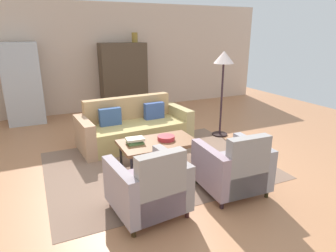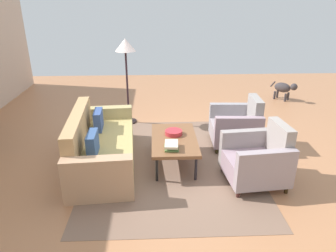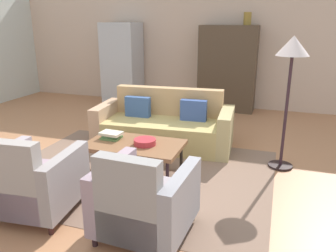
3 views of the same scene
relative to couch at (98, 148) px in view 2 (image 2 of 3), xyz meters
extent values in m
plane|color=#B57850|center=(0.14, -1.33, -0.29)|extent=(11.58, 11.58, 0.00)
cube|color=#806250|center=(0.01, -1.14, -0.28)|extent=(3.40, 2.60, 0.01)
cube|color=tan|center=(0.01, -0.09, -0.08)|extent=(1.80, 1.02, 0.42)
cube|color=tan|center=(-0.02, 0.27, 0.14)|extent=(1.75, 0.30, 0.86)
cube|color=tan|center=(0.96, -0.02, 0.02)|extent=(0.24, 0.91, 0.62)
cube|color=tan|center=(-0.95, -0.15, 0.02)|extent=(0.24, 0.91, 0.62)
cube|color=#39528E|center=(0.45, 0.05, 0.29)|extent=(0.41, 0.14, 0.32)
cube|color=#385587|center=(-0.45, -0.02, 0.29)|extent=(0.40, 0.13, 0.32)
cylinder|color=black|center=(-0.52, -0.91, -0.10)|extent=(0.04, 0.04, 0.38)
cylinder|color=black|center=(0.54, -0.91, -0.10)|extent=(0.04, 0.04, 0.38)
cylinder|color=black|center=(-0.52, -1.47, -0.10)|extent=(0.04, 0.04, 0.38)
cylinder|color=black|center=(0.54, -1.47, -0.10)|extent=(0.04, 0.04, 0.38)
cube|color=brown|center=(0.01, -1.19, 0.11)|extent=(1.20, 0.70, 0.05)
cylinder|color=#391B19|center=(-0.97, -1.98, -0.24)|extent=(0.05, 0.05, 0.10)
cylinder|color=#2F1C21|center=(-0.29, -1.91, -0.24)|extent=(0.05, 0.05, 0.10)
cylinder|color=#312310|center=(-0.90, -2.66, -0.24)|extent=(0.05, 0.05, 0.10)
cylinder|color=#381C1A|center=(-0.22, -2.59, -0.24)|extent=(0.05, 0.05, 0.10)
cube|color=gray|center=(-0.59, -2.29, -0.04)|extent=(0.64, 0.85, 0.30)
cube|color=gray|center=(-0.56, -2.61, 0.20)|extent=(0.57, 0.20, 0.78)
cube|color=#9D8E95|center=(-0.93, -2.32, 0.09)|extent=(0.20, 0.81, 0.56)
cube|color=gray|center=(-0.26, -2.25, 0.09)|extent=(0.20, 0.81, 0.56)
cylinder|color=#2C2916|center=(0.28, -1.93, -0.24)|extent=(0.05, 0.05, 0.10)
cylinder|color=#292C0F|center=(0.96, -1.96, -0.24)|extent=(0.05, 0.05, 0.10)
cylinder|color=#2F1C1F|center=(0.25, -2.61, -0.24)|extent=(0.05, 0.05, 0.10)
cylinder|color=black|center=(0.93, -2.64, -0.24)|extent=(0.05, 0.05, 0.10)
cube|color=gray|center=(0.61, -2.29, -0.04)|extent=(0.60, 0.82, 0.30)
cube|color=gray|center=(0.59, -2.62, 0.20)|extent=(0.57, 0.17, 0.78)
cube|color=gray|center=(0.27, -2.27, 0.09)|extent=(0.16, 0.80, 0.56)
cube|color=gray|center=(0.95, -2.30, 0.09)|extent=(0.16, 0.80, 0.56)
cylinder|color=#B92E36|center=(0.15, -1.19, 0.17)|extent=(0.28, 0.28, 0.07)
cube|color=#567B42|center=(-0.35, -1.12, 0.15)|extent=(0.24, 0.20, 0.02)
cube|color=#50784B|center=(-0.35, -1.12, 0.18)|extent=(0.22, 0.16, 0.03)
cube|color=beige|center=(-0.35, -1.12, 0.21)|extent=(0.29, 0.21, 0.03)
cylinder|color=black|center=(1.77, -0.34, -0.27)|extent=(0.32, 0.32, 0.03)
cylinder|color=#2E1D25|center=(1.77, -0.34, 0.47)|extent=(0.04, 0.04, 1.45)
cone|color=silver|center=(1.77, -0.34, 1.31)|extent=(0.40, 0.40, 0.24)
cylinder|color=#3A3537|center=(3.08, -4.28, -0.19)|extent=(0.06, 0.06, 0.20)
cylinder|color=#3A3537|center=(2.98, -4.17, -0.19)|extent=(0.06, 0.06, 0.20)
cylinder|color=#3A3537|center=(3.30, -4.09, -0.19)|extent=(0.06, 0.06, 0.20)
cylinder|color=#3A3537|center=(3.20, -3.98, -0.19)|extent=(0.06, 0.06, 0.20)
ellipsoid|color=#3A3537|center=(3.14, -4.13, 0.03)|extent=(0.47, 0.46, 0.24)
sphere|color=#3A3537|center=(2.92, -4.32, 0.10)|extent=(0.17, 0.17, 0.17)
cylinder|color=#3A3537|center=(3.34, -3.95, 0.07)|extent=(0.12, 0.12, 0.17)
camera|label=1|loc=(-1.67, -5.18, 1.78)|focal=31.50mm
camera|label=2|loc=(-4.39, -0.90, 2.21)|focal=33.35mm
camera|label=3|loc=(1.66, -4.77, 1.61)|focal=35.84mm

